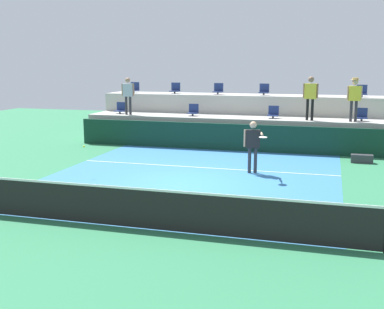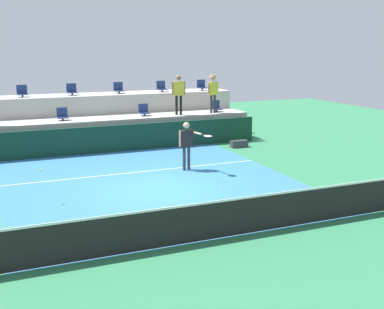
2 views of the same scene
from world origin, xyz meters
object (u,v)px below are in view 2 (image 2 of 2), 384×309
at_px(stadium_chair_upper_mid_left, 72,90).
at_px(spectator_leaning_on_rail, 179,91).
at_px(stadium_chair_lower_right, 144,111).
at_px(tennis_player, 187,141).
at_px(equipment_bag, 239,144).
at_px(stadium_chair_lower_left, 62,115).
at_px(stadium_chair_upper_right, 162,87).
at_px(stadium_chair_lower_far_right, 216,107).
at_px(stadium_chair_upper_left, 22,92).
at_px(stadium_chair_upper_far_right, 202,86).
at_px(spectator_with_hat, 213,90).
at_px(stadium_chair_upper_mid_right, 119,89).
at_px(tennis_ball, 41,170).

bearing_deg(stadium_chair_upper_mid_left, spectator_leaning_on_rail, -26.80).
xyz_separation_m(stadium_chair_lower_right, tennis_player, (-0.03, -5.20, -0.42)).
xyz_separation_m(stadium_chair_upper_mid_left, equipment_bag, (6.31, -4.23, -2.16)).
relative_size(stadium_chair_lower_left, stadium_chair_upper_right, 1.00).
bearing_deg(equipment_bag, stadium_chair_lower_far_right, 89.04).
bearing_deg(spectator_leaning_on_rail, stadium_chair_upper_left, 161.30).
bearing_deg(stadium_chair_lower_far_right, stadium_chair_upper_far_right, 88.47).
distance_m(stadium_chair_upper_left, stadium_chair_upper_mid_left, 2.13).
xyz_separation_m(stadium_chair_lower_right, stadium_chair_upper_left, (-4.94, 1.80, 0.85)).
bearing_deg(stadium_chair_lower_left, spectator_leaning_on_rail, -4.36).
height_order(stadium_chair_upper_far_right, equipment_bag, stadium_chair_upper_far_right).
distance_m(stadium_chair_upper_right, stadium_chair_upper_far_right, 2.13).
bearing_deg(stadium_chair_upper_right, stadium_chair_upper_far_right, 0.00).
distance_m(stadium_chair_upper_left, spectator_leaning_on_rail, 6.81).
distance_m(stadium_chair_lower_far_right, stadium_chair_upper_left, 8.71).
distance_m(stadium_chair_lower_left, equipment_bag, 7.55).
bearing_deg(spectator_with_hat, stadium_chair_upper_mid_right, 150.47).
relative_size(stadium_chair_upper_left, equipment_bag, 0.68).
height_order(stadium_chair_lower_right, stadium_chair_upper_mid_right, stadium_chair_upper_mid_right).
height_order(stadium_chair_upper_mid_left, tennis_player, stadium_chair_upper_mid_left).
distance_m(stadium_chair_lower_right, stadium_chair_upper_mid_right, 2.10).
relative_size(stadium_chair_upper_left, stadium_chair_upper_right, 1.00).
height_order(stadium_chair_lower_far_right, stadium_chair_upper_mid_right, stadium_chair_upper_mid_right).
distance_m(stadium_chair_upper_mid_left, stadium_chair_upper_right, 4.28).
bearing_deg(stadium_chair_upper_right, spectator_with_hat, -51.53).
bearing_deg(stadium_chair_upper_left, spectator_leaning_on_rail, -18.70).
height_order(stadium_chair_lower_far_right, stadium_chair_upper_right, stadium_chair_upper_right).
bearing_deg(spectator_leaning_on_rail, stadium_chair_upper_right, 91.25).
distance_m(stadium_chair_upper_mid_left, spectator_with_hat, 6.40).
xyz_separation_m(stadium_chair_upper_mid_right, spectator_leaning_on_rail, (2.17, -2.18, 0.01)).
height_order(stadium_chair_lower_far_right, spectator_with_hat, spectator_with_hat).
bearing_deg(tennis_player, stadium_chair_upper_far_right, 62.65).
relative_size(spectator_leaning_on_rail, spectator_with_hat, 1.02).
height_order(stadium_chair_lower_right, stadium_chair_lower_far_right, same).
distance_m(stadium_chair_upper_right, spectator_with_hat, 2.79).
distance_m(stadium_chair_lower_far_right, spectator_with_hat, 1.00).
bearing_deg(tennis_ball, equipment_bag, 28.24).
distance_m(tennis_player, spectator_leaning_on_rail, 5.21).
bearing_deg(stadium_chair_upper_mid_left, stadium_chair_lower_left, -111.63).
height_order(stadium_chair_upper_far_right, tennis_ball, stadium_chair_upper_far_right).
bearing_deg(spectator_with_hat, stadium_chair_lower_right, 173.16).
relative_size(stadium_chair_lower_far_right, equipment_bag, 0.68).
bearing_deg(stadium_chair_upper_left, spectator_with_hat, -15.02).
distance_m(stadium_chair_lower_right, stadium_chair_upper_right, 2.47).
distance_m(stadium_chair_upper_mid_left, tennis_player, 7.64).
bearing_deg(stadium_chair_upper_far_right, spectator_with_hat, -100.18).
xyz_separation_m(stadium_chair_lower_left, stadium_chair_upper_right, (4.99, 1.80, 0.85)).
xyz_separation_m(stadium_chair_lower_left, stadium_chair_upper_mid_left, (0.71, 1.80, 0.85)).
bearing_deg(stadium_chair_upper_right, equipment_bag, -64.27).
xyz_separation_m(spectator_with_hat, equipment_bag, (0.30, -2.05, -2.17)).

